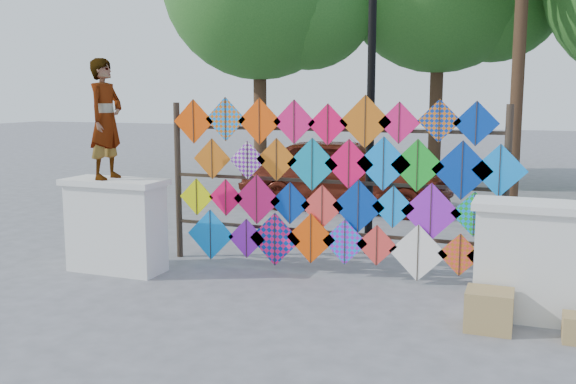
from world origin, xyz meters
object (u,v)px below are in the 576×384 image
(kite_rack, at_px, (334,186))
(lamppost, at_px, (371,76))
(vendor_woman, at_px, (106,119))
(sedan, at_px, (346,173))

(kite_rack, distance_m, lamppost, 1.97)
(vendor_woman, distance_m, sedan, 6.29)
(kite_rack, distance_m, sedan, 5.16)
(kite_rack, bearing_deg, lamppost, 82.04)
(vendor_woman, distance_m, lamppost, 3.85)
(sedan, relative_size, lamppost, 1.01)
(kite_rack, bearing_deg, vendor_woman, -162.45)
(kite_rack, height_order, sedan, kite_rack)
(kite_rack, height_order, vendor_woman, vendor_woman)
(vendor_woman, relative_size, lamppost, 0.36)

